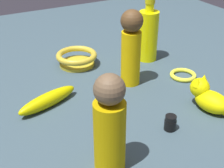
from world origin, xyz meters
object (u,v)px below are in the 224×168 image
at_px(person_figure_adult, 110,125).
at_px(bowl, 76,58).
at_px(bottle_tall, 148,35).
at_px(person_figure_child, 131,47).
at_px(banana, 48,100).
at_px(bangle, 183,75).
at_px(nail_polish_jar, 170,123).
at_px(cat_figurine, 208,97).

relative_size(person_figure_adult, bowl, 1.57).
distance_m(bottle_tall, bowl, 0.28).
bearing_deg(person_figure_child, bottle_tall, 130.06).
height_order(banana, bangle, banana).
relative_size(nail_polish_jar, bangle, 0.46).
bearing_deg(person_figure_adult, bangle, 121.25).
xyz_separation_m(bangle, person_figure_child, (-0.05, -0.18, 0.12)).
relative_size(person_figure_child, person_figure_adult, 1.06).
bearing_deg(person_figure_child, person_figure_adult, -38.01).
xyz_separation_m(banana, bowl, (-0.21, 0.18, 0.01)).
height_order(banana, cat_figurine, cat_figurine).
height_order(bangle, person_figure_child, person_figure_child).
bearing_deg(bowl, person_figure_adult, -14.77).
distance_m(banana, bangle, 0.46).
xyz_separation_m(person_figure_child, person_figure_adult, (0.31, -0.24, -0.02)).
bearing_deg(banana, bowl, 31.11).
bearing_deg(nail_polish_jar, bottle_tall, 154.10).
bearing_deg(banana, bottle_tall, -1.78).
bearing_deg(person_figure_adult, banana, -171.87).
relative_size(banana, person_figure_child, 0.80).
xyz_separation_m(person_figure_child, bowl, (-0.21, -0.10, -0.10)).
distance_m(nail_polish_jar, person_figure_child, 0.29).
bearing_deg(person_figure_child, banana, -88.92).
relative_size(person_figure_adult, bottle_tall, 1.01).
height_order(bangle, cat_figurine, cat_figurine).
distance_m(bangle, bowl, 0.38).
height_order(bangle, bowl, bowl).
xyz_separation_m(nail_polish_jar, bottle_tall, (-0.39, 0.19, 0.08)).
distance_m(person_figure_adult, bottle_tall, 0.58).
xyz_separation_m(banana, cat_figurine, (0.23, 0.40, 0.02)).
bearing_deg(bowl, bottle_tall, 73.04).
distance_m(bangle, cat_figurine, 0.20).
xyz_separation_m(nail_polish_jar, person_figure_child, (-0.26, 0.04, 0.11)).
xyz_separation_m(banana, bottle_tall, (-0.13, 0.43, 0.08)).
relative_size(banana, person_figure_adult, 0.85).
distance_m(nail_polish_jar, bottle_tall, 0.44).
bearing_deg(bowl, person_figure_child, 26.67).
height_order(bowl, cat_figurine, cat_figurine).
height_order(person_figure_adult, bottle_tall, person_figure_adult).
xyz_separation_m(person_figure_adult, bottle_tall, (-0.43, 0.39, -0.02)).
relative_size(person_figure_adult, cat_figurine, 1.62).
relative_size(nail_polish_jar, person_figure_child, 0.17).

